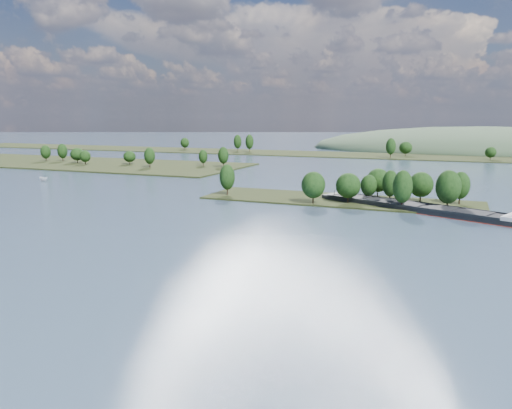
% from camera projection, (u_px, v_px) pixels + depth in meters
% --- Properties ---
extents(ground, '(1800.00, 1800.00, 0.00)m').
position_uv_depth(ground, '(287.00, 237.00, 128.17)').
color(ground, '#395263').
rests_on(ground, ground).
extents(tree_island, '(100.00, 32.27, 14.29)m').
position_uv_depth(tree_island, '(361.00, 191.00, 178.16)').
color(tree_island, black).
rests_on(tree_island, ground).
extents(left_bank, '(300.00, 80.00, 14.57)m').
position_uv_depth(left_bank, '(36.00, 161.00, 341.18)').
color(left_bank, black).
rests_on(left_bank, ground).
extents(back_shoreline, '(900.00, 60.00, 16.17)m').
position_uv_depth(back_shoreline, '(415.00, 156.00, 380.10)').
color(back_shoreline, black).
rests_on(back_shoreline, ground).
extents(hill_west, '(320.00, 160.00, 44.00)m').
position_uv_depth(hill_west, '(484.00, 151.00, 452.05)').
color(hill_west, '#384E35').
rests_on(hill_west, ground).
extents(cargo_barge, '(77.63, 40.11, 10.87)m').
position_uv_depth(cargo_barge, '(447.00, 211.00, 156.48)').
color(cargo_barge, black).
rests_on(cargo_barge, ground).
extents(motorboat, '(5.99, 3.37, 2.18)m').
position_uv_depth(motorboat, '(44.00, 179.00, 238.81)').
color(motorboat, silver).
rests_on(motorboat, ground).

